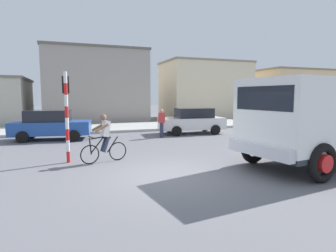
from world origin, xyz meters
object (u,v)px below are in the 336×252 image
at_px(pedestrian_near_kerb, 162,123).
at_px(truck_foreground, 318,117).
at_px(traffic_light_pole, 66,104).
at_px(cyclist, 104,138).
at_px(car_red_near, 51,125).
at_px(car_white_mid, 192,121).

bearing_deg(pedestrian_near_kerb, truck_foreground, -70.31).
bearing_deg(traffic_light_pole, pedestrian_near_kerb, 41.74).
xyz_separation_m(truck_foreground, traffic_light_pole, (-7.89, 3.44, 0.40)).
distance_m(truck_foreground, cyclist, 7.35).
xyz_separation_m(cyclist, pedestrian_near_kerb, (3.82, 4.97, -0.02)).
relative_size(car_red_near, car_white_mid, 1.02).
bearing_deg(truck_foreground, car_red_near, 133.50).
bearing_deg(cyclist, truck_foreground, -24.09).
bearing_deg(car_red_near, car_white_mid, -2.11).
height_order(car_red_near, pedestrian_near_kerb, pedestrian_near_kerb).
xyz_separation_m(cyclist, car_white_mid, (6.17, 5.90, -0.05)).
relative_size(truck_foreground, car_white_mid, 1.38).
distance_m(car_red_near, pedestrian_near_kerb, 6.01).
xyz_separation_m(cyclist, traffic_light_pole, (-1.22, 0.46, 1.20)).
relative_size(cyclist, pedestrian_near_kerb, 1.06).
height_order(truck_foreground, car_white_mid, truck_foreground).
xyz_separation_m(truck_foreground, cyclist, (-6.67, 2.98, -0.80)).
height_order(cyclist, traffic_light_pole, traffic_light_pole).
distance_m(truck_foreground, car_white_mid, 8.94).
height_order(truck_foreground, traffic_light_pole, traffic_light_pole).
relative_size(traffic_light_pole, pedestrian_near_kerb, 1.98).
distance_m(cyclist, pedestrian_near_kerb, 6.27).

